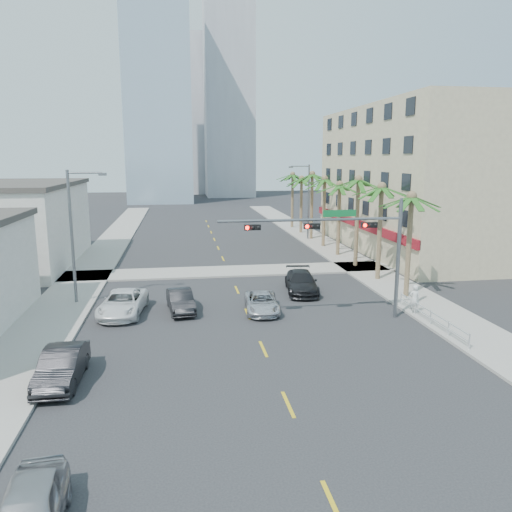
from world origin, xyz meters
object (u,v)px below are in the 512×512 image
(traffic_signal_mast, at_px, (349,238))
(car_lane_left, at_px, (181,301))
(car_parked_mid, at_px, (62,366))
(car_lane_right, at_px, (301,282))
(car_lane_center, at_px, (262,303))
(car_parked_far, at_px, (123,303))
(pedestrian, at_px, (414,299))

(traffic_signal_mast, relative_size, car_lane_left, 2.61)
(car_parked_mid, xyz_separation_m, car_lane_right, (14.02, 13.12, 0.01))
(car_parked_mid, distance_m, car_lane_right, 19.20)
(car_lane_left, bearing_deg, car_lane_center, -16.62)
(car_lane_right, bearing_deg, car_parked_far, -157.26)
(car_parked_far, height_order, car_lane_left, car_parked_far)
(car_lane_center, bearing_deg, car_lane_right, 53.83)
(car_lane_center, xyz_separation_m, pedestrian, (9.34, -2.19, 0.44))
(car_lane_left, relative_size, car_lane_right, 0.80)
(car_parked_mid, xyz_separation_m, car_lane_left, (5.20, 9.78, -0.06))
(traffic_signal_mast, height_order, pedestrian, traffic_signal_mast)
(car_parked_far, bearing_deg, car_lane_left, 8.33)
(traffic_signal_mast, bearing_deg, car_lane_left, 161.78)
(car_lane_center, bearing_deg, car_parked_far, 179.58)
(car_lane_right, relative_size, pedestrian, 2.92)
(traffic_signal_mast, distance_m, pedestrian, 6.04)
(traffic_signal_mast, relative_size, car_parked_far, 2.07)
(car_parked_mid, distance_m, car_parked_far, 9.78)
(car_parked_far, bearing_deg, car_parked_mid, -93.05)
(car_lane_center, bearing_deg, pedestrian, -8.58)
(traffic_signal_mast, height_order, car_lane_center, traffic_signal_mast)
(traffic_signal_mast, bearing_deg, car_parked_mid, -156.86)
(car_lane_left, height_order, car_lane_right, car_lane_right)
(car_lane_right, bearing_deg, traffic_signal_mast, -72.88)
(car_lane_left, xyz_separation_m, car_lane_center, (5.16, -0.90, -0.09))
(car_lane_center, bearing_deg, traffic_signal_mast, -21.77)
(car_lane_center, xyz_separation_m, car_lane_right, (3.65, 4.24, 0.16))
(car_lane_center, bearing_deg, car_lane_left, 174.77)
(car_parked_far, bearing_deg, pedestrian, -2.93)
(traffic_signal_mast, relative_size, pedestrian, 6.12)
(car_parked_mid, xyz_separation_m, car_lane_center, (10.36, 8.88, -0.15))
(car_parked_far, bearing_deg, car_lane_right, 21.95)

